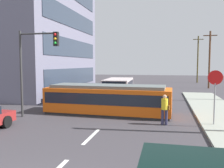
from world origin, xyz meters
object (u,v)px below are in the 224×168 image
at_px(parked_sedan_far, 67,95).
at_px(parked_sedan_furthest, 91,89).
at_px(stop_sign, 215,86).
at_px(streetcar_tram, 108,99).
at_px(city_bus, 118,86).
at_px(utility_pole_far, 210,59).
at_px(utility_pole_distant, 198,58).
at_px(pedestrian_crossing, 165,108).
at_px(traffic_light_mast, 35,58).

height_order(parked_sedan_far, parked_sedan_furthest, same).
height_order(parked_sedan_furthest, stop_sign, stop_sign).
distance_m(streetcar_tram, parked_sedan_furthest, 10.73).
height_order(city_bus, utility_pole_far, utility_pole_far).
distance_m(utility_pole_far, utility_pole_distant, 10.41).
xyz_separation_m(city_bus, pedestrian_crossing, (4.78, -11.05, -0.10)).
relative_size(pedestrian_crossing, traffic_light_mast, 0.31).
bearing_deg(traffic_light_mast, parked_sedan_far, 95.38).
bearing_deg(stop_sign, utility_pole_far, 81.45).
height_order(parked_sedan_far, utility_pole_far, utility_pole_far).
bearing_deg(stop_sign, city_bus, 123.89).
xyz_separation_m(city_bus, traffic_light_mast, (-3.06, -11.00, 2.70)).
height_order(city_bus, utility_pole_distant, utility_pole_distant).
distance_m(parked_sedan_far, utility_pole_far, 21.57).
xyz_separation_m(city_bus, stop_sign, (7.35, -10.94, 1.15)).
xyz_separation_m(parked_sedan_far, traffic_light_mast, (0.57, -6.07, 3.12)).
bearing_deg(utility_pole_distant, city_bus, -115.96).
bearing_deg(streetcar_tram, utility_pole_far, 64.11).
bearing_deg(city_bus, pedestrian_crossing, -66.61).
distance_m(city_bus, utility_pole_far, 15.52).
height_order(parked_sedan_far, stop_sign, stop_sign).
height_order(streetcar_tram, stop_sign, stop_sign).
bearing_deg(stop_sign, traffic_light_mast, -179.69).
distance_m(city_bus, stop_sign, 13.23).
xyz_separation_m(streetcar_tram, traffic_light_mast, (-4.10, -2.11, 2.73)).
bearing_deg(pedestrian_crossing, city_bus, 113.39).
bearing_deg(city_bus, parked_sedan_furthest, 164.84).
height_order(city_bus, parked_sedan_far, city_bus).
bearing_deg(utility_pole_distant, pedestrian_crossing, -99.79).
relative_size(pedestrian_crossing, parked_sedan_far, 0.40).
bearing_deg(pedestrian_crossing, traffic_light_mast, 179.59).
relative_size(pedestrian_crossing, parked_sedan_furthest, 0.39).
height_order(traffic_light_mast, utility_pole_far, utility_pole_far).
height_order(pedestrian_crossing, stop_sign, stop_sign).
distance_m(city_bus, traffic_light_mast, 11.73).
bearing_deg(streetcar_tram, pedestrian_crossing, -30.11).
height_order(pedestrian_crossing, parked_sedan_far, pedestrian_crossing).
distance_m(parked_sedan_far, utility_pole_distant, 29.94).
relative_size(city_bus, utility_pole_distant, 0.69).
relative_size(parked_sedan_far, parked_sedan_furthest, 0.97).
distance_m(streetcar_tram, utility_pole_distant, 31.75).
xyz_separation_m(parked_sedan_furthest, traffic_light_mast, (0.27, -11.90, 3.12)).
bearing_deg(parked_sedan_furthest, city_bus, -15.16).
relative_size(city_bus, pedestrian_crossing, 3.44).
xyz_separation_m(parked_sedan_far, utility_pole_far, (14.27, 15.80, 3.48)).
height_order(city_bus, traffic_light_mast, traffic_light_mast).
distance_m(streetcar_tram, pedestrian_crossing, 4.32).
height_order(streetcar_tram, pedestrian_crossing, streetcar_tram).
distance_m(pedestrian_crossing, utility_pole_distant, 32.99).
bearing_deg(utility_pole_far, city_bus, -134.34).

